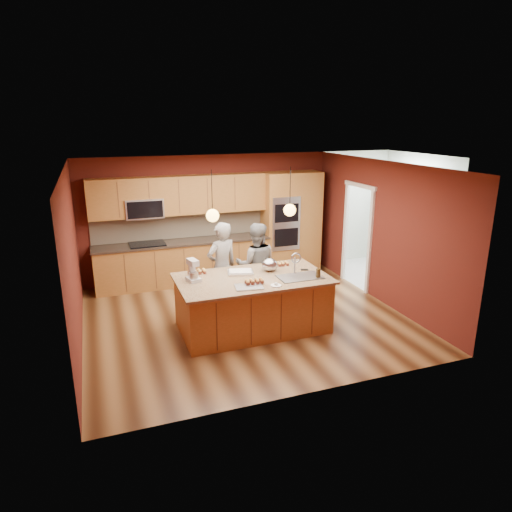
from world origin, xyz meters
name	(u,v)px	position (x,y,z in m)	size (l,w,h in m)	color
floor	(245,318)	(0.00, 0.00, 0.00)	(5.50, 5.50, 0.00)	#412411
ceiling	(244,165)	(0.00, 0.00, 2.70)	(5.50, 5.50, 0.00)	white
wall_back	(209,217)	(0.00, 2.50, 1.35)	(5.50, 5.50, 0.00)	#531B13
wall_front	(310,297)	(0.00, -2.50, 1.35)	(5.50, 5.50, 0.00)	#531B13
wall_left	(73,262)	(-2.75, 0.00, 1.35)	(5.00, 5.00, 0.00)	#531B13
wall_right	(381,232)	(2.75, 0.00, 1.35)	(5.00, 5.00, 0.00)	#531B13
cabinet_run	(181,239)	(-0.68, 2.25, 0.98)	(3.74, 0.64, 2.30)	#966326
oven_column	(291,223)	(1.85, 2.19, 1.15)	(1.30, 0.62, 2.30)	#966326
doorway_trim	(357,238)	(2.73, 0.80, 1.05)	(0.08, 1.11, 2.20)	white
laundry_room	(413,188)	(4.35, 1.20, 1.95)	(2.60, 2.70, 2.70)	beige
pendant_left	(213,215)	(-0.66, -0.43, 2.00)	(0.20, 0.20, 0.80)	black
pendant_right	(290,210)	(0.63, -0.43, 2.00)	(0.20, 0.20, 0.80)	black
island	(253,303)	(0.00, -0.44, 0.47)	(2.49, 1.39, 1.30)	#966326
person_left	(222,267)	(-0.27, 0.51, 0.83)	(0.61, 0.40, 1.67)	black
person_right	(256,265)	(0.39, 0.51, 0.80)	(0.78, 0.61, 1.60)	slate
stand_mixer	(193,272)	(-0.97, -0.26, 1.07)	(0.24, 0.29, 0.36)	silver
sheet_cake	(240,272)	(-0.14, -0.16, 0.94)	(0.49, 0.41, 0.05)	silver
cooling_rack	(249,287)	(-0.22, -0.85, 0.93)	(0.43, 0.30, 0.02)	#ABADB2
mixing_bowl	(269,265)	(0.37, -0.21, 1.03)	(0.27, 0.27, 0.23)	#B2B4B9
plate	(276,285)	(0.20, -0.94, 0.92)	(0.17, 0.17, 0.01)	white
tumbler	(318,273)	(1.00, -0.81, 0.99)	(0.08, 0.08, 0.15)	#31220D
phone	(304,270)	(0.96, -0.38, 0.92)	(0.13, 0.07, 0.01)	black
cupcakes_left	(197,272)	(-0.84, 0.06, 0.95)	(0.32, 0.16, 0.07)	#D9A350
cupcakes_rack	(254,281)	(-0.10, -0.76, 0.97)	(0.32, 0.16, 0.07)	#D9A350
cupcakes_right	(283,264)	(0.71, -0.01, 0.95)	(0.23, 0.15, 0.07)	#D9A350
washer	(410,254)	(4.18, 0.89, 0.53)	(0.66, 0.68, 1.06)	silver
dryer	(394,251)	(4.21, 1.48, 0.44)	(0.55, 0.56, 0.88)	silver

